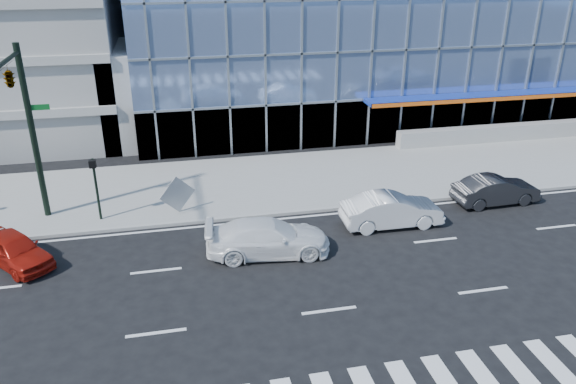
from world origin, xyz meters
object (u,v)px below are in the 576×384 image
(ped_signal_post, at_px, (95,180))
(white_suv, at_px, (268,238))
(dark_sedan, at_px, (496,190))
(tilted_panel, at_px, (177,194))
(red_sedan, at_px, (14,250))
(white_sedan, at_px, (392,210))
(traffic_signal, at_px, (17,97))

(ped_signal_post, height_order, white_suv, ped_signal_post)
(dark_sedan, relative_size, tilted_panel, 3.31)
(dark_sedan, bearing_deg, tilted_panel, 80.29)
(ped_signal_post, xyz_separation_m, red_sedan, (-3.02, -3.20, -1.48))
(white_suv, bearing_deg, ped_signal_post, 63.18)
(ped_signal_post, distance_m, tilted_panel, 3.75)
(red_sedan, bearing_deg, dark_sedan, -37.45)
(white_suv, distance_m, red_sedan, 10.22)
(white_suv, relative_size, tilted_panel, 3.96)
(dark_sedan, height_order, red_sedan, dark_sedan)
(white_sedan, xyz_separation_m, tilted_panel, (-9.53, 3.20, 0.31))
(white_suv, bearing_deg, dark_sedan, -72.39)
(white_sedan, height_order, red_sedan, white_sedan)
(white_sedan, bearing_deg, tilted_panel, 72.24)
(white_sedan, bearing_deg, ped_signal_post, 77.32)
(red_sedan, bearing_deg, traffic_signal, 38.89)
(white_sedan, distance_m, tilted_panel, 10.05)
(tilted_panel, bearing_deg, ped_signal_post, 158.18)
(red_sedan, distance_m, tilted_panel, 7.37)
(traffic_signal, distance_m, red_sedan, 6.20)
(red_sedan, xyz_separation_m, tilted_panel, (6.60, 3.26, 0.40))
(dark_sedan, relative_size, red_sedan, 1.10)
(tilted_panel, bearing_deg, red_sedan, -176.49)
(traffic_signal, height_order, tilted_panel, traffic_signal)
(traffic_signal, relative_size, red_sedan, 2.05)
(traffic_signal, bearing_deg, tilted_panel, 4.05)
(traffic_signal, xyz_separation_m, tilted_panel, (6.09, 0.43, -5.10))
(white_suv, xyz_separation_m, dark_sedan, (12.00, 2.57, -0.04))
(traffic_signal, height_order, red_sedan, traffic_signal)
(white_sedan, xyz_separation_m, dark_sedan, (6.00, 1.20, -0.05))
(white_suv, height_order, red_sedan, white_suv)
(dark_sedan, bearing_deg, red_sedan, 90.87)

